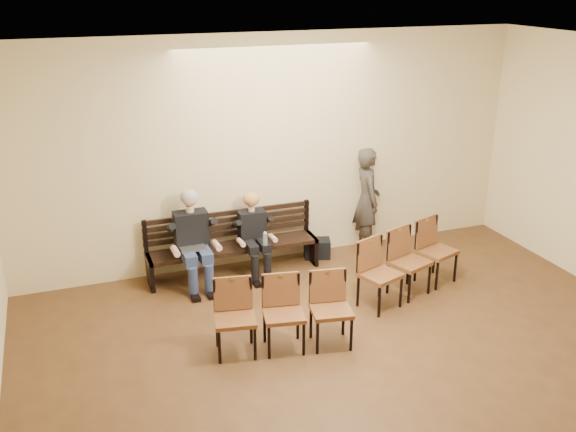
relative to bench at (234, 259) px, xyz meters
name	(u,v)px	position (x,y,z in m)	size (l,w,h in m)	color
room_walls	(430,180)	(0.79, -3.86, 2.31)	(8.02, 10.01, 3.51)	beige
bench	(234,259)	(0.00, 0.00, 0.00)	(2.60, 0.90, 0.45)	black
seated_man	(193,238)	(-0.63, -0.12, 0.49)	(0.59, 0.82, 1.43)	black
seated_woman	(254,238)	(0.29, -0.12, 0.35)	(0.49, 0.68, 1.15)	black
laptop	(193,250)	(-0.66, -0.24, 0.36)	(0.36, 0.28, 0.26)	#B8B8BC
water_bottle	(265,246)	(0.36, -0.42, 0.33)	(0.06, 0.06, 0.21)	silver
bag	(317,248)	(1.41, 0.10, -0.08)	(0.41, 0.28, 0.30)	black
passerby	(367,192)	(2.26, 0.10, 0.77)	(0.72, 0.48, 1.98)	#37322D
chair_row_front	(284,315)	(-0.01, -2.23, 0.23)	(1.64, 0.50, 0.91)	brown
chair_row_back	(410,263)	(2.13, -1.50, 0.25)	(1.70, 0.52, 0.95)	brown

